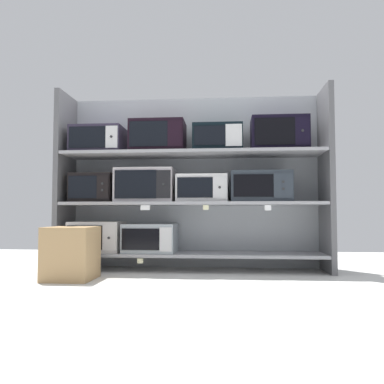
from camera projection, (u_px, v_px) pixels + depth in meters
ground at (180, 292)px, 2.82m from camera, size 6.53×6.00×0.02m
back_panel at (194, 182)px, 4.12m from camera, size 2.73×0.04×1.77m
upright_left at (65, 181)px, 3.98m from camera, size 0.05×0.47×1.77m
upright_right at (326, 179)px, 3.76m from camera, size 0.05×0.47×1.77m
shelf_0 at (192, 254)px, 3.83m from camera, size 2.53×0.47×0.03m
microwave_0 at (97, 237)px, 3.91m from camera, size 0.50×0.38×0.30m
microwave_1 at (150, 238)px, 3.87m from camera, size 0.50×0.43×0.28m
price_tag_0 at (140, 261)px, 3.62m from camera, size 0.06×0.00×0.05m
shelf_1 at (192, 204)px, 3.86m from camera, size 2.53×0.47×0.03m
microwave_2 at (94, 188)px, 3.94m from camera, size 0.42×0.35×0.29m
microwave_3 at (146, 186)px, 3.90m from camera, size 0.57×0.37×0.33m
microwave_4 at (202, 189)px, 3.85m from camera, size 0.49×0.35×0.27m
microwave_5 at (260, 187)px, 3.80m from camera, size 0.58×0.40×0.29m
price_tag_1 at (145, 208)px, 3.65m from camera, size 0.09×0.00×0.05m
price_tag_2 at (206, 207)px, 3.60m from camera, size 0.05×0.00×0.04m
price_tag_3 at (268, 208)px, 3.55m from camera, size 0.06×0.00×0.05m
shelf_2 at (192, 154)px, 3.88m from camera, size 2.53×0.47×0.03m
microwave_6 at (99, 141)px, 3.97m from camera, size 0.51×0.38×0.27m
microwave_7 at (158, 137)px, 3.92m from camera, size 0.54×0.37×0.31m
microwave_8 at (218, 139)px, 3.87m from camera, size 0.48×0.38×0.26m
microwave_9 at (279, 135)px, 3.82m from camera, size 0.54×0.34×0.33m
shipping_carton at (71, 253)px, 3.30m from camera, size 0.39×0.39×0.44m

